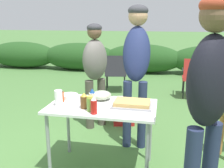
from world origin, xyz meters
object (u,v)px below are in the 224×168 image
paper_cup_stack (59,98)px  folding_table (102,112)px  plate_stack (69,96)px  mixing_bowl (101,95)px  standing_person_in_olive_jacket (95,66)px  camp_chair_green_behind_table (116,71)px  ketchup_bottle (94,106)px  standing_person_in_dark_puffer (136,57)px  standing_person_in_navy_coat (209,92)px  cooler_box (123,110)px  camp_chair_near_hedge (194,76)px  food_tray (132,104)px  mayo_bottle (92,99)px  hot_sauce_bottle (61,96)px  relish_jar (90,104)px  beer_bottle (84,101)px

paper_cup_stack → folding_table: bearing=12.9°
plate_stack → mixing_bowl: mixing_bowl is taller
standing_person_in_olive_jacket → camp_chair_green_behind_table: size_ratio=1.85×
ketchup_bottle → standing_person_in_dark_puffer: bearing=73.1°
plate_stack → standing_person_in_olive_jacket: 0.94m
standing_person_in_olive_jacket → standing_person_in_navy_coat: (1.29, -1.62, 0.16)m
standing_person_in_olive_jacket → standing_person_in_dark_puffer: bearing=-77.2°
plate_stack → ketchup_bottle: size_ratio=1.18×
plate_stack → camp_chair_green_behind_table: (0.00, 2.81, -0.29)m
cooler_box → camp_chair_near_hedge: bearing=-53.5°
paper_cup_stack → camp_chair_green_behind_table: (0.01, 3.07, -0.35)m
food_tray → mayo_bottle: bearing=-161.7°
ketchup_bottle → hot_sauce_bottle: size_ratio=1.20×
mixing_bowl → standing_person_in_dark_puffer: 0.70m
standing_person_in_dark_puffer → standing_person_in_olive_jacket: standing_person_in_dark_puffer is taller
relish_jar → beer_bottle: size_ratio=0.96×
ketchup_bottle → camp_chair_near_hedge: 3.35m
standing_person_in_navy_coat → standing_person_in_dark_puffer: bearing=-103.9°
standing_person_in_navy_coat → relish_jar: bearing=-61.2°
relish_jar → mixing_bowl: bearing=86.9°
paper_cup_stack → camp_chair_near_hedge: (1.67, 2.94, -0.35)m
food_tray → ketchup_bottle: 0.43m
folding_table → standing_person_in_olive_jacket: bearing=108.7°
mayo_bottle → standing_person_in_navy_coat: 1.12m
relish_jar → mayo_bottle: bearing=92.5°
standing_person_in_navy_coat → folding_table: bearing=-71.8°
ketchup_bottle → food_tray: bearing=41.0°
mixing_bowl → standing_person_in_navy_coat: standing_person_in_navy_coat is taller
beer_bottle → cooler_box: bearing=83.8°
beer_bottle → relish_jar: bearing=-39.5°
hot_sauce_bottle → standing_person_in_dark_puffer: (0.73, 0.69, 0.33)m
paper_cup_stack → beer_bottle: paper_cup_stack is taller
hot_sauce_bottle → standing_person_in_olive_jacket: (0.09, 1.06, 0.13)m
camp_chair_green_behind_table → mixing_bowl: bearing=-92.4°
standing_person_in_olive_jacket → camp_chair_near_hedge: (1.61, 1.75, -0.47)m
plate_stack → standing_person_in_navy_coat: 1.55m
plate_stack → mixing_bowl: (0.37, 0.02, 0.03)m
cooler_box → standing_person_in_dark_puffer: bearing=-172.0°
ketchup_bottle → hot_sauce_bottle: (-0.44, 0.26, -0.01)m
plate_stack → mixing_bowl: size_ratio=0.93×
standing_person_in_navy_coat → mixing_bowl: bearing=-78.3°
paper_cup_stack → standing_person_in_olive_jacket: size_ratio=0.11×
mayo_bottle → camp_chair_green_behind_table: mayo_bottle is taller
standing_person_in_olive_jacket → cooler_box: size_ratio=2.84×
camp_chair_green_behind_table → camp_chair_near_hedge: same height
relish_jar → cooler_box: 1.69m
camp_chair_green_behind_table → cooler_box: camp_chair_green_behind_table is taller
food_tray → mayo_bottle: 0.41m
ketchup_bottle → beer_bottle: size_ratio=1.08×
hot_sauce_bottle → camp_chair_green_behind_table: bearing=89.2°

